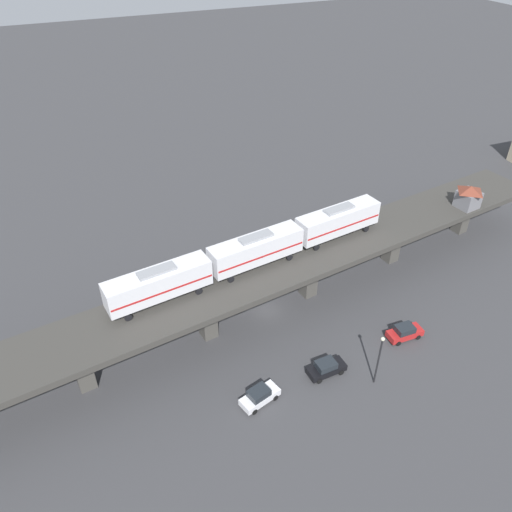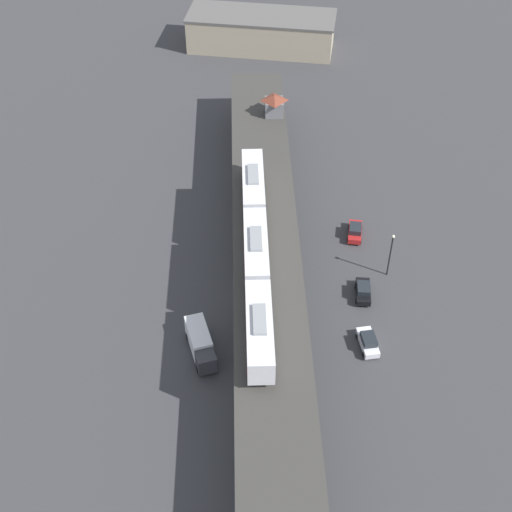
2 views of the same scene
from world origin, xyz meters
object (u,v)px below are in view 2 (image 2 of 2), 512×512
signal_hut (274,104)px  delivery_truck (201,343)px  warehouse_building (261,31)px  street_car_red (355,231)px  street_lamp (391,252)px  street_car_white (368,342)px  street_car_black (363,291)px  subway_train (256,250)px

signal_hut → delivery_truck: signal_hut is taller
signal_hut → warehouse_building: bearing=99.3°
signal_hut → warehouse_building: 35.93m
street_car_red → street_lamp: size_ratio=0.64×
street_car_red → warehouse_building: bearing=109.2°
signal_hut → delivery_truck: (-4.57, -42.85, -6.77)m
street_car_red → signal_hut: bearing=124.2°
street_car_white → warehouse_building: warehouse_building is taller
signal_hut → street_car_black: signal_hut is taller
street_car_red → delivery_truck: delivery_truck is taller
signal_hut → street_car_white: bearing=-69.2°
street_car_black → signal_hut: bearing=114.9°
street_car_black → delivery_truck: size_ratio=0.60×
subway_train → street_car_black: size_ratio=8.33×
subway_train → street_lamp: size_ratio=5.36×
subway_train → delivery_truck: 12.86m
signal_hut → street_lamp: bearing=-56.7°
signal_hut → street_lamp: 32.52m
street_car_black → warehouse_building: warehouse_building is taller
signal_hut → subway_train: bearing=-88.3°
delivery_truck → street_lamp: street_lamp is taller
street_car_black → warehouse_building: (-20.26, 66.35, 2.47)m
street_car_white → street_lamp: 13.41m
subway_train → signal_hut: subway_train is taller
street_car_black → delivery_truck: bearing=-148.7°
signal_hut → warehouse_building: signal_hut is taller
street_car_white → street_lamp: street_lamp is taller
street_car_white → street_car_black: bearing=94.0°
street_car_red → street_car_black: same height
subway_train → street_car_red: subway_train is taller
warehouse_building → delivery_truck: bearing=-89.1°
street_car_black → street_lamp: street_lamp is taller
street_car_red → delivery_truck: 29.31m
subway_train → street_car_red: bearing=49.3°
street_car_black → street_lamp: size_ratio=0.64×
street_car_white → street_lamp: (2.59, 12.77, 3.17)m
street_car_red → warehouse_building: 58.07m
signal_hut → warehouse_building: (-5.73, 35.10, -5.12)m
street_car_red → delivery_truck: bearing=-127.7°
signal_hut → street_car_red: size_ratio=0.82×
street_car_red → delivery_truck: (-17.93, -23.17, 0.82)m
street_car_white → street_car_black: 8.46m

